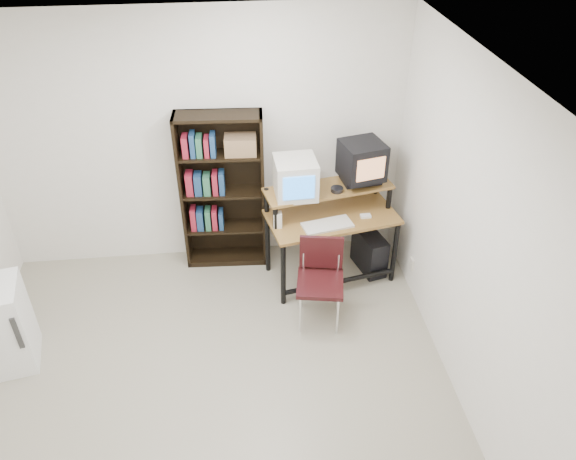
{
  "coord_description": "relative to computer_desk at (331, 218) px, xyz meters",
  "views": [
    {
      "loc": [
        0.3,
        -3.02,
        3.72
      ],
      "look_at": [
        0.76,
        1.1,
        0.84
      ],
      "focal_mm": 35.0,
      "sensor_mm": 36.0,
      "label": 1
    }
  ],
  "objects": [
    {
      "name": "ceiling",
      "position": [
        -1.22,
        -1.46,
        1.91
      ],
      "size": [
        4.0,
        4.0,
        0.01
      ],
      "primitive_type": "cube",
      "color": "white",
      "rests_on": "back_wall"
    },
    {
      "name": "wall_outlet",
      "position": [
        0.77,
        -0.31,
        -0.39
      ],
      "size": [
        0.02,
        0.08,
        0.12
      ],
      "primitive_type": "cube",
      "color": "beige",
      "rests_on": "right_wall"
    },
    {
      "name": "keyboard",
      "position": [
        -0.07,
        -0.19,
        0.05
      ],
      "size": [
        0.5,
        0.31,
        0.03
      ],
      "primitive_type": "cube",
      "rotation": [
        0.0,
        0.0,
        0.22
      ],
      "color": "silver",
      "rests_on": "computer_desk"
    },
    {
      "name": "bookshelf",
      "position": [
        -1.04,
        0.4,
        0.17
      ],
      "size": [
        0.85,
        0.32,
        1.66
      ],
      "rotation": [
        0.0,
        0.0,
        -0.06
      ],
      "color": "black",
      "rests_on": "floor"
    },
    {
      "name": "pc_tower",
      "position": [
        0.43,
        0.05,
        -0.48
      ],
      "size": [
        0.31,
        0.49,
        0.42
      ],
      "primitive_type": "cube",
      "rotation": [
        0.0,
        0.0,
        0.26
      ],
      "color": "black",
      "rests_on": "floor"
    },
    {
      "name": "school_chair",
      "position": [
        -0.19,
        -0.61,
        -0.18
      ],
      "size": [
        0.48,
        0.48,
        0.83
      ],
      "rotation": [
        0.0,
        0.0,
        -0.18
      ],
      "color": "black",
      "rests_on": "floor"
    },
    {
      "name": "vcr",
      "position": [
        0.31,
        0.19,
        0.32
      ],
      "size": [
        0.39,
        0.3,
        0.08
      ],
      "primitive_type": "cube",
      "rotation": [
        0.0,
        0.0,
        0.13
      ],
      "color": "black",
      "rests_on": "computer_desk"
    },
    {
      "name": "mousepad",
      "position": [
        0.34,
        -0.06,
        0.03
      ],
      "size": [
        0.23,
        0.19,
        0.01
      ],
      "primitive_type": "cube",
      "rotation": [
        0.0,
        0.0,
        0.05
      ],
      "color": "black",
      "rests_on": "computer_desk"
    },
    {
      "name": "crt_tv",
      "position": [
        0.3,
        0.15,
        0.54
      ],
      "size": [
        0.45,
        0.45,
        0.36
      ],
      "rotation": [
        0.0,
        0.0,
        0.23
      ],
      "color": "black",
      "rests_on": "vcr"
    },
    {
      "name": "desk_speaker",
      "position": [
        -0.54,
        -0.15,
        0.11
      ],
      "size": [
        0.08,
        0.08,
        0.17
      ],
      "primitive_type": "cube",
      "rotation": [
        0.0,
        0.0,
        -0.03
      ],
      "color": "silver",
      "rests_on": "computer_desk"
    },
    {
      "name": "floor",
      "position": [
        -1.22,
        -1.46,
        -0.7
      ],
      "size": [
        4.0,
        4.0,
        0.01
      ],
      "primitive_type": "cube",
      "color": "#ABA48E",
      "rests_on": "ground"
    },
    {
      "name": "crt_monitor",
      "position": [
        -0.35,
        0.03,
        0.46
      ],
      "size": [
        0.4,
        0.41,
        0.36
      ],
      "rotation": [
        0.0,
        0.0,
        0.04
      ],
      "color": "silver",
      "rests_on": "computer_desk"
    },
    {
      "name": "cd_spindle",
      "position": [
        0.05,
        0.02,
        0.3
      ],
      "size": [
        0.13,
        0.13,
        0.05
      ],
      "primitive_type": "cylinder",
      "rotation": [
        0.0,
        0.0,
        0.05
      ],
      "color": "#26262B",
      "rests_on": "computer_desk"
    },
    {
      "name": "mouse",
      "position": [
        0.32,
        -0.08,
        0.05
      ],
      "size": [
        0.1,
        0.06,
        0.03
      ],
      "primitive_type": "cube",
      "rotation": [
        0.0,
        0.0,
        0.04
      ],
      "color": "white",
      "rests_on": "mousepad"
    },
    {
      "name": "right_wall",
      "position": [
        0.78,
        -1.46,
        0.61
      ],
      "size": [
        0.01,
        4.0,
        2.6
      ],
      "primitive_type": "cube",
      "color": "white",
      "rests_on": "floor"
    },
    {
      "name": "back_wall",
      "position": [
        -1.22,
        0.54,
        0.61
      ],
      "size": [
        4.0,
        0.01,
        2.6
      ],
      "primitive_type": "cube",
      "color": "white",
      "rests_on": "floor"
    },
    {
      "name": "computer_desk",
      "position": [
        0.0,
        0.0,
        0.0
      ],
      "size": [
        1.34,
        0.85,
        0.98
      ],
      "rotation": [
        0.0,
        0.0,
        0.2
      ],
      "color": "olive",
      "rests_on": "floor"
    }
  ]
}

